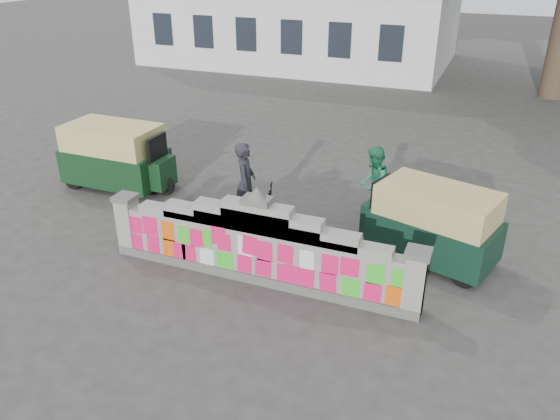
% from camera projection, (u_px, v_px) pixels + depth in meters
% --- Properties ---
extents(ground, '(100.00, 100.00, 0.00)m').
position_uv_depth(ground, '(259.00, 279.00, 10.90)').
color(ground, '#383533').
rests_on(ground, ground).
extents(parapet_wall, '(6.48, 0.44, 2.01)m').
position_uv_depth(parapet_wall, '(258.00, 247.00, 10.57)').
color(parapet_wall, '#4C4C49').
rests_on(parapet_wall, ground).
extents(cyclist_bike, '(2.24, 1.34, 1.11)m').
position_uv_depth(cyclist_bike, '(246.00, 208.00, 12.57)').
color(cyclist_bike, black).
rests_on(cyclist_bike, ground).
extents(cyclist_rider, '(0.64, 0.79, 1.88)m').
position_uv_depth(cyclist_rider, '(246.00, 193.00, 12.40)').
color(cyclist_rider, '#22212A').
rests_on(cyclist_rider, ground).
extents(pedestrian, '(0.71, 0.91, 1.84)m').
position_uv_depth(pedestrian, '(373.00, 185.00, 12.87)').
color(pedestrian, '#217B52').
rests_on(pedestrian, ground).
extents(rickshaw_left, '(3.14, 1.47, 1.73)m').
position_uv_depth(rickshaw_left, '(117.00, 155.00, 14.69)').
color(rickshaw_left, black).
rests_on(rickshaw_left, ground).
extents(rickshaw_right, '(3.01, 2.03, 1.62)m').
position_uv_depth(rickshaw_right, '(432.00, 223.00, 11.28)').
color(rickshaw_right, black).
rests_on(rickshaw_right, ground).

